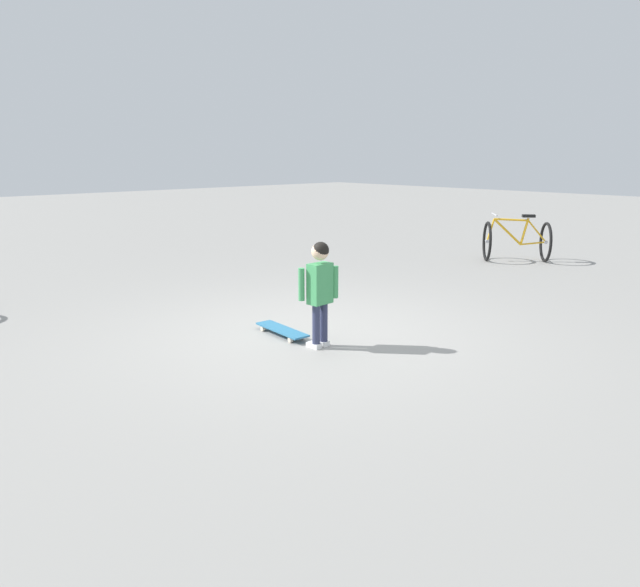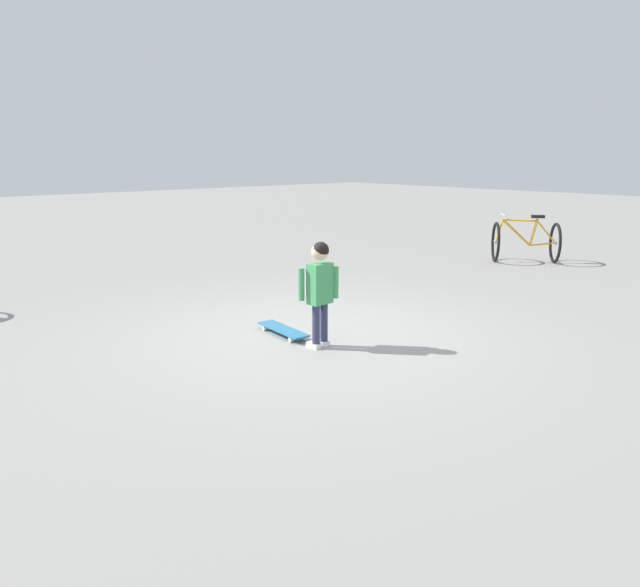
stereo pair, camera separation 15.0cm
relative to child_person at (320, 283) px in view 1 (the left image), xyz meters
The scene contains 4 objects.
ground_plane 0.80m from the child_person, 34.27° to the right, with size 50.00×50.00×0.00m, color gray.
child_person is the anchor object (origin of this frame).
skateboard 0.82m from the child_person, ahead, with size 0.75×0.25×0.07m.
bicycle_near 6.01m from the child_person, 78.67° to the right, with size 1.27×1.24×0.85m.
Camera 1 is at (-4.51, 4.09, 1.88)m, focal length 33.26 mm.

